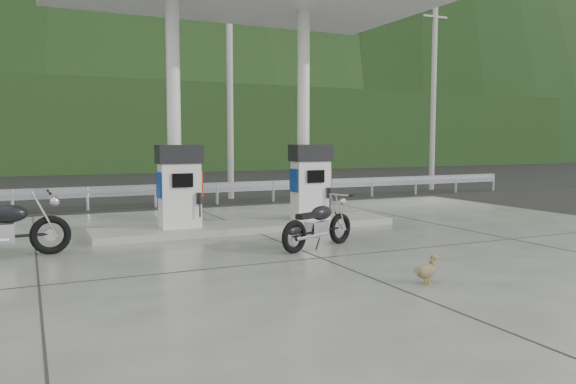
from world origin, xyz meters
name	(u,v)px	position (x,y,z in m)	size (l,w,h in m)	color
ground	(296,249)	(0.00, 0.00, 0.00)	(160.00, 160.00, 0.00)	black
forecourt_apron	(296,249)	(0.00, 0.00, 0.01)	(18.00, 14.00, 0.02)	slate
pump_island	(249,226)	(0.00, 2.50, 0.10)	(7.00, 1.40, 0.15)	gray
gas_pump_left	(180,186)	(-1.60, 2.50, 1.07)	(0.95, 0.55, 1.80)	white
gas_pump_right	(311,182)	(1.60, 2.50, 1.07)	(0.95, 0.55, 1.80)	white
canopy_column_left	(174,113)	(-1.60, 2.90, 2.67)	(0.30, 0.30, 5.00)	white
canopy_column_right	(303,116)	(1.60, 2.90, 2.67)	(0.30, 0.30, 5.00)	white
guardrail	(187,183)	(0.00, 8.00, 0.71)	(26.00, 0.16, 1.42)	#A6A7AE
road	(163,196)	(0.00, 11.50, 0.00)	(60.00, 7.00, 0.01)	black
utility_pole_b	(230,86)	(2.00, 9.50, 4.00)	(0.22, 0.22, 8.00)	#9C9B96
utility_pole_c	(433,95)	(11.00, 9.50, 4.00)	(0.22, 0.22, 8.00)	#9C9B96
tree_band	(101,127)	(0.00, 30.00, 3.00)	(80.00, 6.00, 6.00)	black
forested_hills	(71,159)	(0.00, 60.00, 0.00)	(100.00, 40.00, 140.00)	black
motorcycle_left	(2,230)	(-5.02, 1.35, 0.52)	(2.11, 0.66, 1.00)	black
motorcycle_right	(318,225)	(0.40, -0.16, 0.45)	(1.83, 0.58, 0.87)	black
duck	(426,272)	(0.53, -3.19, 0.19)	(0.48, 0.14, 0.35)	brown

